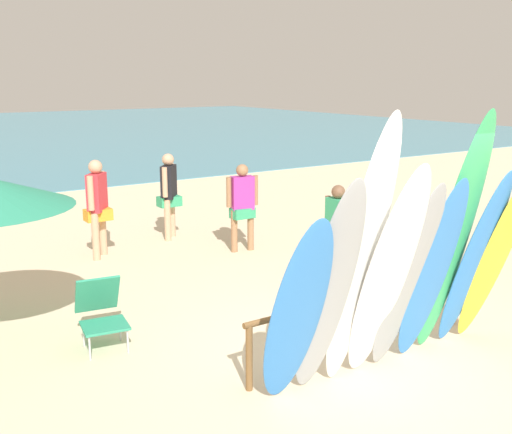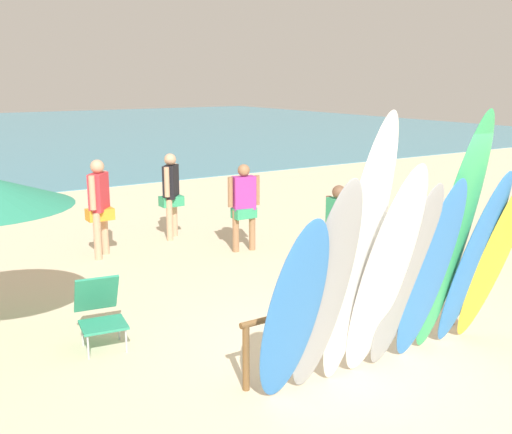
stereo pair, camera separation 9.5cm
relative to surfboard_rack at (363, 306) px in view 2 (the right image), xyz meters
The scene contains 16 objects.
ground 14.01m from the surfboard_rack, 90.00° to the left, with size 60.00×60.00×0.00m, color beige.
surfboard_rack is the anchor object (origin of this frame).
surfboard_blue_0 1.56m from the surfboard_rack, 157.16° to the right, with size 0.56×0.08×2.03m, color #337AD1.
surfboard_grey_1 1.31m from the surfboard_rack, 150.15° to the right, with size 0.52×0.07×2.33m, color #999EA3.
surfboard_white_2 1.22m from the surfboard_rack, 137.20° to the right, with size 0.50×0.06×2.85m, color white.
surfboard_white_3 0.96m from the surfboard_rack, 118.59° to the right, with size 0.57×0.06×2.44m, color white.
surfboard_grey_4 0.76m from the surfboard_rack, 89.78° to the right, with size 0.56×0.06×2.17m, color #999EA3.
surfboard_blue_5 0.84m from the surfboard_rack, 56.98° to the right, with size 0.56×0.06×2.17m, color #337AD1.
surfboard_green_6 1.21m from the surfboard_rack, 40.82° to the right, with size 0.49×0.08×2.83m, color #38B266.
surfboard_blue_7 1.30m from the surfboard_rack, 30.37° to the right, with size 0.47×0.08×2.22m, color #337AD1.
surfboard_yellow_8 1.56m from the surfboard_rack, 26.64° to the right, with size 0.47×0.06×2.26m, color yellow.
beachgoer_strolling 4.41m from the surfboard_rack, 75.64° to the left, with size 0.58×0.27×1.56m.
beachgoer_midbeach 2.51m from the surfboard_rack, 56.19° to the left, with size 0.39×0.56×1.48m.
beachgoer_photographing 5.78m from the surfboard_rack, 86.12° to the left, with size 0.44×0.49×1.64m.
beachgoer_by_water 5.42m from the surfboard_rack, 102.49° to the left, with size 0.45×0.51×1.69m.
beach_chair_red 3.01m from the surfboard_rack, 141.67° to the left, with size 0.60×0.81×0.79m.
Camera 2 is at (-4.45, -4.72, 3.04)m, focal length 42.98 mm.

